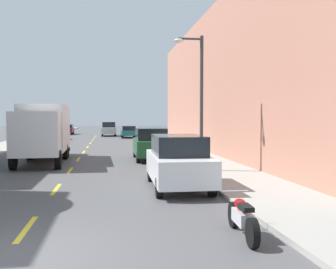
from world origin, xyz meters
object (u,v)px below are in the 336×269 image
street_lamp (198,92)px  parked_suv_white (178,161)px  parked_sedan_sky (55,133)px  moving_silver_sedan (109,129)px  delivery_box_truck (44,130)px  parked_wagon_teal (128,131)px  parked_suv_forest (151,144)px  parked_motorcycle (242,218)px  parked_suv_orange (37,135)px  parked_wagon_burgundy (67,129)px

street_lamp → parked_suv_white: street_lamp is taller
street_lamp → parked_sedan_sky: (-10.26, 28.74, -3.00)m
moving_silver_sedan → street_lamp: bearing=-83.6°
delivery_box_truck → parked_wagon_teal: (6.06, 26.06, -1.08)m
parked_suv_forest → parked_suv_white: 9.59m
delivery_box_truck → parked_motorcycle: size_ratio=3.88×
street_lamp → delivery_box_truck: bearing=144.0°
parked_sedan_sky → parked_suv_orange: (-0.08, -10.70, 0.24)m
parked_sedan_sky → parked_motorcycle: (9.08, -38.16, -0.34)m
street_lamp → parked_sedan_sky: size_ratio=1.35×
parked_suv_white → moving_silver_sedan: (-2.58, 40.16, 0.00)m
parked_wagon_burgundy → parked_motorcycle: 52.85m
parked_sedan_sky → parked_wagon_teal: parked_wagon_teal is taller
street_lamp → parked_motorcycle: bearing=-97.2°
parked_suv_white → parked_motorcycle: 5.92m
street_lamp → parked_wagon_teal: bearing=93.0°
parked_suv_forest → parked_wagon_burgundy: 37.62m
parked_sedan_sky → parked_wagon_teal: 9.07m
street_lamp → parked_suv_orange: bearing=119.8°
parked_suv_orange → parked_wagon_burgundy: bearing=90.1°
parked_suv_orange → parked_wagon_burgundy: 24.58m
delivery_box_truck → parked_wagon_teal: 26.78m
parked_sedan_sky → parked_suv_orange: bearing=-90.5°
parked_suv_orange → parked_motorcycle: (9.16, -27.46, -0.58)m
parked_sedan_sky → parked_wagon_teal: (8.58, 2.94, 0.05)m
parked_suv_white → parked_wagon_burgundy: bearing=100.8°
delivery_box_truck → parked_sedan_sky: (-2.52, 23.11, -1.13)m
delivery_box_truck → parked_suv_white: delivery_box_truck is taller
parked_suv_orange → street_lamp: bearing=-60.2°
parked_suv_white → parked_suv_orange: 23.30m
parked_wagon_burgundy → moving_silver_sedan: moving_silver_sedan is taller
parked_suv_forest → parked_suv_orange: same height
parked_suv_forest → moving_silver_sedan: 30.68m
delivery_box_truck → parked_wagon_teal: delivery_box_truck is taller
parked_wagon_teal → moving_silver_sedan: size_ratio=0.98×
parked_motorcycle → parked_suv_orange: bearing=108.4°
parked_wagon_teal → moving_silver_sedan: moving_silver_sedan is taller
parked_motorcycle → street_lamp: bearing=82.8°
street_lamp → parked_wagon_burgundy: 43.96m
parked_sedan_sky → street_lamp: bearing=-70.4°
parked_suv_white → parked_suv_orange: bearing=112.2°
parked_sedan_sky → parked_wagon_teal: size_ratio=0.97×
parked_suv_orange → parked_motorcycle: size_ratio=2.35×
parked_suv_forest → parked_wagon_teal: 25.64m
parked_motorcycle → delivery_box_truck: bearing=113.5°
parked_suv_orange → parked_wagon_burgundy: parked_suv_orange is taller
parked_suv_forest → parked_sedan_sky: (-8.72, 22.69, -0.24)m
street_lamp → parked_wagon_burgundy: street_lamp is taller
parked_suv_white → parked_wagon_teal: size_ratio=1.03×
parked_sedan_sky → parked_suv_white: bearing=-74.9°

